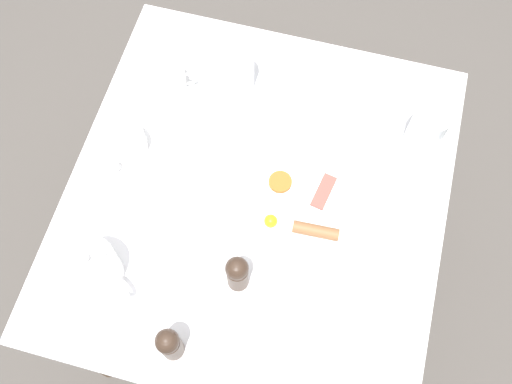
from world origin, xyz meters
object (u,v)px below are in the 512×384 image
Objects in this scene: teacup_with_saucer_right at (167,81)px; salt_grinder at (237,273)px; breakfast_plate at (297,210)px; water_glass_tall at (237,69)px; fork_by_plate at (206,143)px; spoon_for_tea at (305,112)px; water_glass_short at (427,131)px; teacup_with_saucer_left at (127,145)px; knife_by_plate at (298,332)px; pepper_grinder at (170,344)px; teapot_near at (94,268)px.

salt_grinder reaches higher than teacup_with_saucer_right.
water_glass_tall is (-0.22, 0.29, 0.06)m from breakfast_plate.
teacup_with_saucer_right is 0.17m from water_glass_tall.
spoon_for_tea is at bearing 34.85° from fork_by_plate.
fork_by_plate is at bearing -165.56° from water_glass_short.
teacup_with_saucer_left reaches higher than knife_by_plate.
teacup_with_saucer_right is at bearing 136.58° from fork_by_plate.
knife_by_plate is at bearing -62.68° from water_glass_tall.
teacup_with_saucer_left reaches higher than fork_by_plate.
water_glass_short is at bearing 55.38° from pepper_grinder.
water_glass_short is 0.53m from knife_by_plate.
fork_by_plate is 0.67× the size of knife_by_plate.
fork_by_plate and knife_by_plate have the same top height.
breakfast_plate is 2.25× the size of salt_grinder.
salt_grinder reaches higher than fork_by_plate.
water_glass_short reaches higher than teacup_with_saucer_right.
spoon_for_tea is (0.37, 0.21, -0.03)m from teacup_with_saucer_left.
water_glass_tall is (0.16, 0.54, 0.01)m from teapot_near.
spoon_for_tea is at bearing 176.35° from water_glass_short.
salt_grinder is 0.35m from fork_by_plate.
knife_by_plate is (0.48, -0.31, -0.03)m from teacup_with_saucer_left.
breakfast_plate is 2.01× the size of fork_by_plate.
water_glass_short is (0.46, -0.05, 0.00)m from water_glass_tall.
breakfast_plate is 0.42m from teacup_with_saucer_left.
teapot_near is at bearing -123.42° from spoon_for_tea.
water_glass_short is at bearing 14.44° from fork_by_plate.
teapot_near is 1.56× the size of pepper_grinder.
water_glass_short is (0.24, 0.24, 0.06)m from breakfast_plate.
breakfast_plate is 0.45m from teapot_near.
fork_by_plate is at bearing -99.06° from water_glass_tall.
pepper_grinder is 0.79× the size of spoon_for_tea.
teacup_with_saucer_right reaches higher than spoon_for_tea.
water_glass_short reaches higher than spoon_for_tea.
pepper_grinder is 0.90× the size of fork_by_plate.
water_glass_tall is at bearing -83.47° from teapot_near.
breakfast_plate reaches higher than knife_by_plate.
teacup_with_saucer_right is 0.63m from pepper_grinder.
water_glass_short is 1.03× the size of fork_by_plate.
teapot_near reaches higher than knife_by_plate.
water_glass_tall is 0.87× the size of spoon_for_tea.
teapot_near is at bearing -141.53° from water_glass_short.
salt_grinder is 0.79× the size of spoon_for_tea.
fork_by_plate is at bearing 98.90° from pepper_grinder.
teacup_with_saucer_right is 1.09× the size of fork_by_plate.
teacup_with_saucer_right is (0.03, 0.19, -0.00)m from teacup_with_saucer_left.
breakfast_plate is 0.27m from fork_by_plate.
teacup_with_saucer_left is 0.18m from fork_by_plate.
water_glass_tall is at bearing 169.49° from spoon_for_tea.
teacup_with_saucer_left is 0.43m from spoon_for_tea.
water_glass_tall is 0.65m from pepper_grinder.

